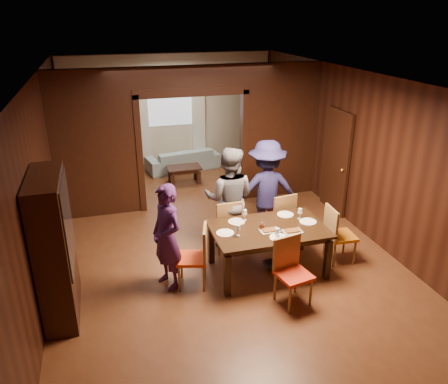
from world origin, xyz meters
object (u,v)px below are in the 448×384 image
object	(u,v)px
person_navy	(266,190)
dining_table	(268,249)
sofa	(183,159)
chair_far_l	(226,224)
chair_left	(192,257)
coffee_table	(184,175)
person_grey	(229,199)
chair_right	(341,234)
chair_far_r	(279,217)
chair_near	(294,273)
person_purple	(167,237)
hutch	(55,248)

from	to	relation	value
person_navy	dining_table	bearing A→B (deg)	78.51
sofa	chair_far_l	world-z (taller)	chair_far_l
chair_left	coffee_table	bearing A→B (deg)	-173.53
person_grey	chair_right	bearing A→B (deg)	173.94
person_grey	chair_far_r	world-z (taller)	person_grey
person_navy	sofa	distance (m)	4.19
person_grey	chair_near	xyz separation A→B (m)	(0.40, -1.80, -0.42)
chair_left	dining_table	bearing A→B (deg)	108.74
dining_table	chair_far_l	xyz separation A→B (m)	(-0.45, 0.81, 0.10)
person_purple	sofa	bearing A→B (deg)	141.78
chair_left	chair_near	size ratio (longest dim) A/B	1.00
hutch	sofa	bearing A→B (deg)	63.09
person_grey	chair_far_r	xyz separation A→B (m)	(0.89, -0.07, -0.42)
person_purple	person_grey	distance (m)	1.50
person_grey	dining_table	xyz separation A→B (m)	(0.36, -0.91, -0.53)
person_grey	coffee_table	size ratio (longest dim) A/B	2.27
chair_left	chair_far_l	world-z (taller)	same
chair_right	hutch	distance (m)	4.37
chair_right	chair_far_l	bearing A→B (deg)	66.42
chair_far_l	person_purple	bearing A→B (deg)	33.46
coffee_table	chair_right	world-z (taller)	chair_right
chair_right	chair_far_r	world-z (taller)	same
person_purple	chair_near	size ratio (longest dim) A/B	1.68
dining_table	coffee_table	world-z (taller)	dining_table
dining_table	hutch	size ratio (longest dim) A/B	0.88
chair_near	chair_far_r	bearing A→B (deg)	62.81
person_purple	sofa	xyz separation A→B (m)	(1.21, 5.13, -0.54)
dining_table	chair_left	xyz separation A→B (m)	(-1.23, -0.06, 0.10)
person_grey	hutch	bearing A→B (deg)	46.52
chair_far_l	chair_near	bearing A→B (deg)	104.64
dining_table	chair_left	size ratio (longest dim) A/B	1.82
chair_left	hutch	size ratio (longest dim) A/B	0.48
coffee_table	chair_far_l	size ratio (longest dim) A/B	0.82
dining_table	chair_left	world-z (taller)	chair_left
person_grey	dining_table	bearing A→B (deg)	136.06
chair_right	hutch	size ratio (longest dim) A/B	0.48
person_grey	chair_far_r	distance (m)	0.99
dining_table	chair_left	distance (m)	1.24
coffee_table	hutch	world-z (taller)	hutch
coffee_table	chair_far_r	size ratio (longest dim) A/B	0.82
dining_table	chair_far_r	distance (m)	1.00
person_grey	hutch	size ratio (longest dim) A/B	0.91
chair_far_r	chair_left	bearing A→B (deg)	19.34
dining_table	person_grey	bearing A→B (deg)	111.72
chair_far_r	person_purple	bearing A→B (deg)	13.37
hutch	chair_left	bearing A→B (deg)	4.19
dining_table	chair_far_l	world-z (taller)	chair_far_l
dining_table	chair_left	bearing A→B (deg)	-177.28
chair_far_r	chair_near	distance (m)	1.79
sofa	chair_far_l	xyz separation A→B (m)	(-0.09, -4.34, 0.21)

